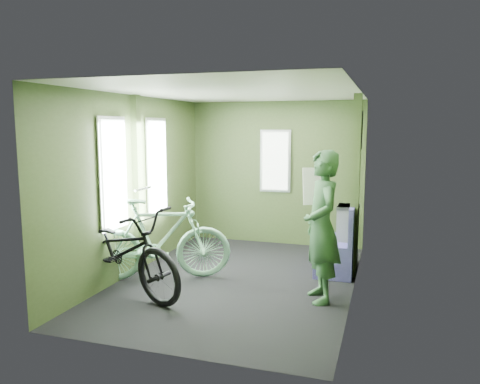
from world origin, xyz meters
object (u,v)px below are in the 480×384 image
(bicycle_black, at_px, (123,293))
(passenger, at_px, (322,226))
(bench_seat, at_px, (338,252))
(bicycle_mint, at_px, (161,281))
(waste_box, at_px, (347,239))

(bicycle_black, height_order, passenger, passenger)
(bench_seat, bearing_deg, bicycle_black, -145.09)
(passenger, bearing_deg, bicycle_mint, -114.67)
(bench_seat, bearing_deg, waste_box, 20.52)
(waste_box, distance_m, bench_seat, 0.21)
(bicycle_black, distance_m, waste_box, 2.92)
(waste_box, bearing_deg, bicycle_mint, -153.18)
(waste_box, bearing_deg, bicycle_black, -145.61)
(bicycle_black, relative_size, passenger, 1.17)
(waste_box, height_order, bench_seat, bench_seat)
(waste_box, bearing_deg, passenger, -99.31)
(bicycle_mint, xyz_separation_m, bench_seat, (2.06, 1.05, 0.27))
(passenger, relative_size, waste_box, 1.88)
(passenger, distance_m, waste_box, 1.23)
(bicycle_black, height_order, waste_box, waste_box)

